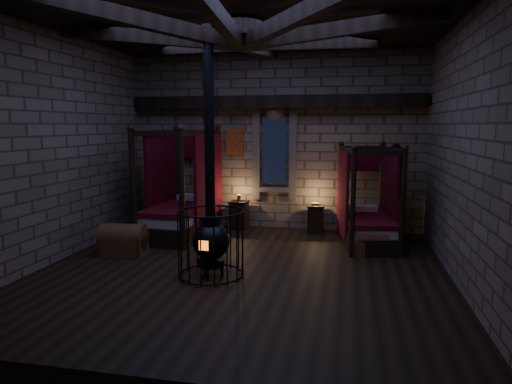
% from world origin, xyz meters
% --- Properties ---
extents(room, '(7.02, 7.02, 4.29)m').
position_xyz_m(room, '(-0.00, 0.09, 3.74)').
color(room, black).
rests_on(room, ground).
extents(bed_left, '(1.34, 2.36, 2.39)m').
position_xyz_m(bed_left, '(-1.95, 2.28, 0.59)').
color(bed_left, black).
rests_on(bed_left, ground).
extents(bed_right, '(1.31, 2.09, 2.05)m').
position_xyz_m(bed_right, '(2.18, 2.31, 0.51)').
color(bed_right, black).
rests_on(bed_right, ground).
extents(trunk_left, '(0.90, 0.62, 0.62)m').
position_xyz_m(trunk_left, '(-2.50, 0.51, 0.28)').
color(trunk_left, brown).
rests_on(trunk_left, ground).
extents(trunk_right, '(0.77, 0.56, 0.52)m').
position_xyz_m(trunk_right, '(2.20, 1.48, 0.23)').
color(trunk_right, brown).
rests_on(trunk_right, ground).
extents(nightstand_left, '(0.46, 0.44, 0.84)m').
position_xyz_m(nightstand_left, '(-0.82, 3.14, 0.36)').
color(nightstand_left, black).
rests_on(nightstand_left, ground).
extents(nightstand_right, '(0.44, 0.42, 0.71)m').
position_xyz_m(nightstand_right, '(1.03, 3.12, 0.33)').
color(nightstand_right, black).
rests_on(nightstand_right, ground).
extents(stove, '(1.10, 1.10, 4.05)m').
position_xyz_m(stove, '(-0.42, -0.41, 0.66)').
color(stove, black).
rests_on(stove, ground).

